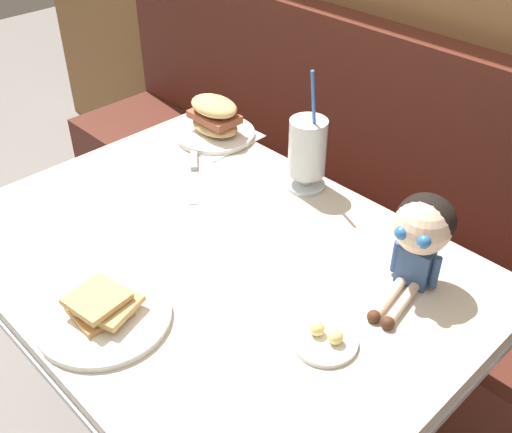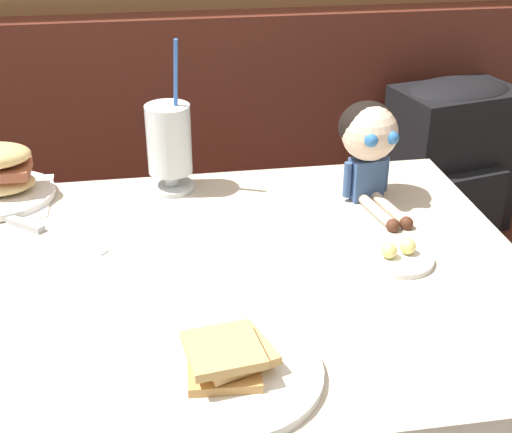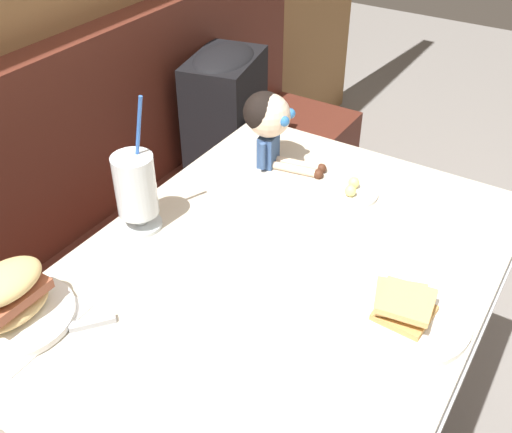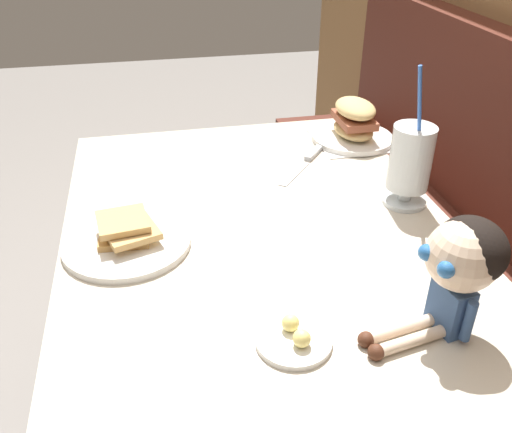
% 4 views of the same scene
% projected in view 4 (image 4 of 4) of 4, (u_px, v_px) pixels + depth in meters
% --- Properties ---
extents(booth_bench, '(2.60, 0.48, 1.00)m').
position_uv_depth(booth_bench, '(490.00, 332.00, 1.44)').
color(booth_bench, '#512319').
rests_on(booth_bench, ground).
extents(diner_table, '(1.11, 0.81, 0.74)m').
position_uv_depth(diner_table, '(260.00, 301.00, 1.22)').
color(diner_table, beige).
rests_on(diner_table, ground).
extents(toast_plate, '(0.25, 0.25, 0.06)m').
position_uv_depth(toast_plate, '(127.00, 239.00, 1.05)').
color(toast_plate, white).
rests_on(toast_plate, diner_table).
extents(milkshake_glass, '(0.10, 0.10, 0.31)m').
position_uv_depth(milkshake_glass, '(410.00, 162.00, 1.15)').
color(milkshake_glass, silver).
rests_on(milkshake_glass, diner_table).
extents(sandwich_plate, '(0.22, 0.22, 0.12)m').
position_uv_depth(sandwich_plate, '(354.00, 125.00, 1.46)').
color(sandwich_plate, white).
rests_on(sandwich_plate, diner_table).
extents(butter_saucer, '(0.12, 0.12, 0.04)m').
position_uv_depth(butter_saucer, '(294.00, 338.00, 0.83)').
color(butter_saucer, white).
rests_on(butter_saucer, diner_table).
extents(butter_knife, '(0.19, 0.16, 0.01)m').
position_uv_depth(butter_knife, '(309.00, 158.00, 1.38)').
color(butter_knife, silver).
rests_on(butter_knife, diner_table).
extents(seated_doll, '(0.13, 0.23, 0.20)m').
position_uv_depth(seated_doll, '(461.00, 262.00, 0.80)').
color(seated_doll, '#385689').
rests_on(seated_doll, diner_table).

